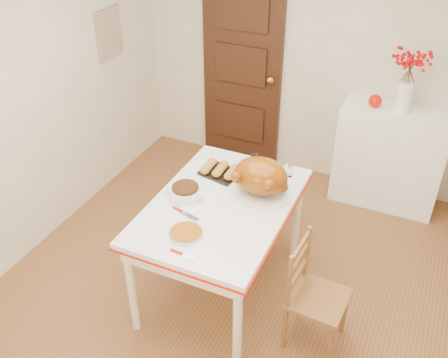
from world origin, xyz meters
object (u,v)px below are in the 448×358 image
at_px(pumpkin_pie, 186,232).
at_px(kitchen_table, 221,248).
at_px(turkey_platter, 261,178).
at_px(chair_oak, 318,297).
at_px(sideboard, 389,158).

bearing_deg(pumpkin_pie, kitchen_table, 81.20).
xyz_separation_m(turkey_platter, pumpkin_pie, (-0.28, -0.63, -0.12)).
distance_m(kitchen_table, chair_oak, 0.83).
relative_size(chair_oak, pumpkin_pie, 3.84).
bearing_deg(sideboard, pumpkin_pie, -114.99).
bearing_deg(turkey_platter, sideboard, 43.33).
relative_size(chair_oak, turkey_platter, 1.85).
distance_m(kitchen_table, pumpkin_pie, 0.61).
bearing_deg(kitchen_table, pumpkin_pie, -98.80).
bearing_deg(kitchen_table, sideboard, 61.66).
xyz_separation_m(chair_oak, turkey_platter, (-0.60, 0.40, 0.56)).
height_order(sideboard, pumpkin_pie, sideboard).
bearing_deg(turkey_platter, kitchen_table, -155.66).
height_order(sideboard, kitchen_table, sideboard).
height_order(kitchen_table, turkey_platter, turkey_platter).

